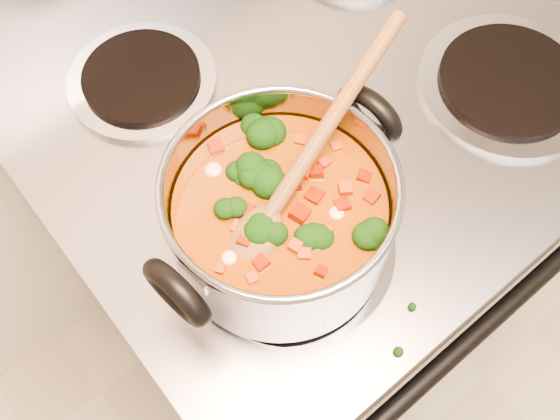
% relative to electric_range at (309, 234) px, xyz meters
% --- Properties ---
extents(electric_range, '(0.75, 0.68, 1.08)m').
position_rel_electric_range_xyz_m(electric_range, '(0.00, 0.00, 0.00)').
color(electric_range, gray).
rests_on(electric_range, ground).
extents(stockpot, '(0.29, 0.23, 0.14)m').
position_rel_electric_range_xyz_m(stockpot, '(-0.19, -0.14, 0.53)').
color(stockpot, gray).
rests_on(stockpot, electric_range).
extents(wooden_spoon, '(0.29, 0.11, 0.10)m').
position_rel_electric_range_xyz_m(wooden_spoon, '(-0.17, -0.14, 0.57)').
color(wooden_spoon, brown).
rests_on(wooden_spoon, stockpot).
extents(cooktop_crumbs, '(0.35, 0.16, 0.01)m').
position_rel_electric_range_xyz_m(cooktop_crumbs, '(-0.15, -0.16, 0.46)').
color(cooktop_crumbs, black).
rests_on(cooktop_crumbs, electric_range).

